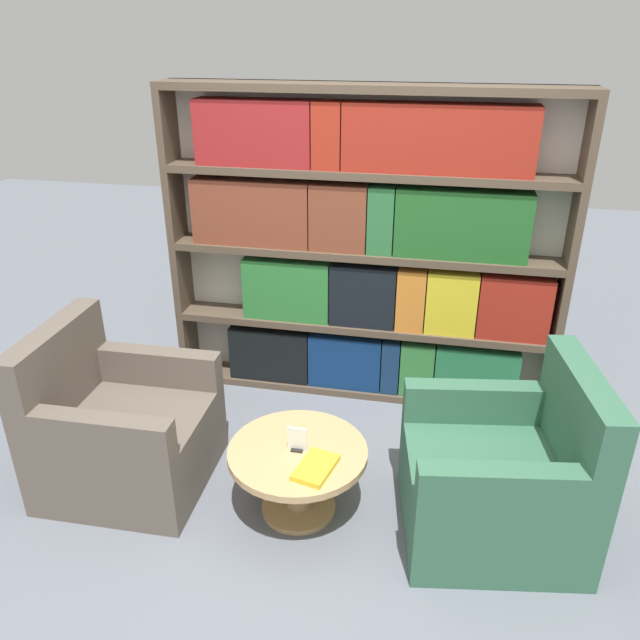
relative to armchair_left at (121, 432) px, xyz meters
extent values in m
plane|color=slate|center=(1.20, -0.13, -0.32)|extent=(14.00, 14.00, 0.00)
cube|color=silver|center=(1.20, 1.39, 0.74)|extent=(2.65, 0.05, 2.12)
cube|color=brown|center=(-0.10, 1.26, 0.74)|extent=(0.05, 0.30, 2.12)
cube|color=brown|center=(2.50, 1.26, 0.74)|extent=(0.05, 0.30, 2.12)
cube|color=brown|center=(1.20, 1.26, -0.30)|extent=(2.55, 0.30, 0.05)
cube|color=brown|center=(1.20, 1.26, 0.21)|extent=(2.55, 0.30, 0.05)
cube|color=brown|center=(1.20, 1.26, 0.74)|extent=(2.55, 0.30, 0.05)
cube|color=brown|center=(1.20, 1.26, 1.27)|extent=(2.55, 0.30, 0.05)
cube|color=brown|center=(1.20, 1.26, 1.77)|extent=(2.55, 0.30, 0.05)
cube|color=black|center=(0.54, 1.24, -0.07)|extent=(0.59, 0.20, 0.40)
cube|color=navy|center=(1.10, 1.24, -0.07)|extent=(0.52, 0.20, 0.40)
cube|color=navy|center=(1.43, 1.24, -0.07)|extent=(0.12, 0.20, 0.40)
cube|color=#327537|center=(1.62, 1.24, -0.07)|extent=(0.23, 0.20, 0.40)
cube|color=#256D41|center=(2.02, 1.24, -0.07)|extent=(0.56, 0.20, 0.40)
cube|color=#2C7634|center=(0.68, 1.24, 0.45)|extent=(0.61, 0.20, 0.43)
cube|color=black|center=(1.22, 1.24, 0.45)|extent=(0.45, 0.20, 0.43)
cube|color=orange|center=(1.54, 1.24, 0.45)|extent=(0.19, 0.20, 0.43)
cube|color=gold|center=(1.81, 1.24, 0.45)|extent=(0.33, 0.20, 0.43)
cube|color=maroon|center=(2.21, 1.24, 0.45)|extent=(0.46, 0.20, 0.43)
cube|color=brown|center=(0.45, 1.24, 0.98)|extent=(0.80, 0.20, 0.44)
cube|color=brown|center=(1.04, 1.24, 0.98)|extent=(0.37, 0.20, 0.44)
cube|color=#2B6A38|center=(1.32, 1.24, 0.98)|extent=(0.17, 0.20, 0.44)
cube|color=#205B23|center=(1.82, 1.24, 0.98)|extent=(0.83, 0.20, 0.44)
cube|color=maroon|center=(0.49, 1.24, 1.50)|extent=(0.76, 0.20, 0.41)
cube|color=#A22718|center=(0.96, 1.24, 1.50)|extent=(0.18, 0.20, 0.41)
cube|color=maroon|center=(1.63, 1.24, 1.50)|extent=(1.15, 0.20, 0.41)
cube|color=brown|center=(0.04, 0.00, -0.10)|extent=(0.90, 0.85, 0.45)
cube|color=brown|center=(-0.33, -0.01, 0.38)|extent=(0.16, 0.83, 0.50)
cube|color=brown|center=(0.12, -0.35, 0.24)|extent=(0.74, 0.13, 0.22)
cube|color=brown|center=(0.11, 0.36, 0.24)|extent=(0.74, 0.13, 0.22)
cube|color=#336047|center=(2.07, 0.00, -0.10)|extent=(1.00, 0.96, 0.45)
cube|color=#336047|center=(2.44, 0.06, 0.38)|extent=(0.27, 0.84, 0.50)
cube|color=#336047|center=(1.95, 0.34, 0.24)|extent=(0.75, 0.23, 0.22)
cube|color=#336047|center=(2.06, -0.36, 0.24)|extent=(0.75, 0.23, 0.22)
cylinder|color=tan|center=(1.06, -0.06, -0.14)|extent=(0.13, 0.13, 0.37)
cylinder|color=tan|center=(1.06, -0.06, -0.31)|extent=(0.41, 0.41, 0.03)
cylinder|color=tan|center=(1.06, -0.06, 0.06)|extent=(0.74, 0.74, 0.04)
cube|color=black|center=(1.06, -0.06, 0.09)|extent=(0.06, 0.06, 0.01)
cube|color=silver|center=(1.06, -0.06, 0.15)|extent=(0.11, 0.01, 0.14)
cube|color=gold|center=(1.19, -0.21, 0.10)|extent=(0.22, 0.29, 0.03)
camera|label=1|loc=(1.71, -2.66, 2.12)|focal=35.00mm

